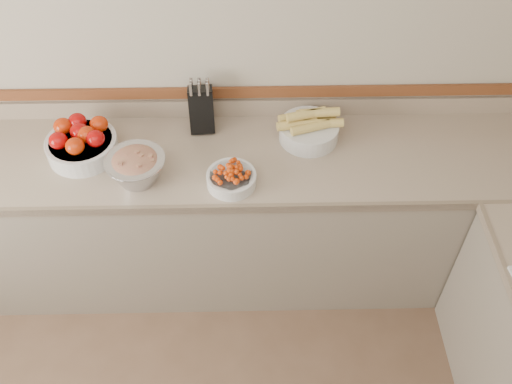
{
  "coord_description": "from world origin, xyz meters",
  "views": [
    {
      "loc": [
        0.32,
        -0.32,
        2.81
      ],
      "look_at": [
        0.35,
        1.35,
        1.0
      ],
      "focal_mm": 40.0,
      "sensor_mm": 36.0,
      "label": 1
    }
  ],
  "objects_px": {
    "knife_block": "(201,109)",
    "cherry_tomato_bowl": "(231,177)",
    "rhubarb_bowl": "(136,167)",
    "tomato_bowl": "(81,142)",
    "corn_bowl": "(309,128)"
  },
  "relations": [
    {
      "from": "tomato_bowl",
      "to": "corn_bowl",
      "type": "bearing_deg",
      "value": 4.72
    },
    {
      "from": "cherry_tomato_bowl",
      "to": "rhubarb_bowl",
      "type": "xyz_separation_m",
      "value": [
        -0.43,
        0.04,
        0.04
      ]
    },
    {
      "from": "rhubarb_bowl",
      "to": "cherry_tomato_bowl",
      "type": "bearing_deg",
      "value": -5.01
    },
    {
      "from": "knife_block",
      "to": "rhubarb_bowl",
      "type": "height_order",
      "value": "knife_block"
    },
    {
      "from": "corn_bowl",
      "to": "rhubarb_bowl",
      "type": "xyz_separation_m",
      "value": [
        -0.81,
        -0.27,
        0.01
      ]
    },
    {
      "from": "cherry_tomato_bowl",
      "to": "rhubarb_bowl",
      "type": "bearing_deg",
      "value": 174.99
    },
    {
      "from": "knife_block",
      "to": "cherry_tomato_bowl",
      "type": "distance_m",
      "value": 0.44
    },
    {
      "from": "knife_block",
      "to": "rhubarb_bowl",
      "type": "relative_size",
      "value": 1.06
    },
    {
      "from": "rhubarb_bowl",
      "to": "knife_block",
      "type": "bearing_deg",
      "value": 52.18
    },
    {
      "from": "rhubarb_bowl",
      "to": "tomato_bowl",
      "type": "bearing_deg",
      "value": 147.74
    },
    {
      "from": "tomato_bowl",
      "to": "rhubarb_bowl",
      "type": "height_order",
      "value": "tomato_bowl"
    },
    {
      "from": "tomato_bowl",
      "to": "cherry_tomato_bowl",
      "type": "xyz_separation_m",
      "value": [
        0.72,
        -0.22,
        -0.03
      ]
    },
    {
      "from": "tomato_bowl",
      "to": "corn_bowl",
      "type": "height_order",
      "value": "corn_bowl"
    },
    {
      "from": "tomato_bowl",
      "to": "rhubarb_bowl",
      "type": "bearing_deg",
      "value": -32.26
    },
    {
      "from": "tomato_bowl",
      "to": "cherry_tomato_bowl",
      "type": "bearing_deg",
      "value": -16.87
    }
  ]
}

